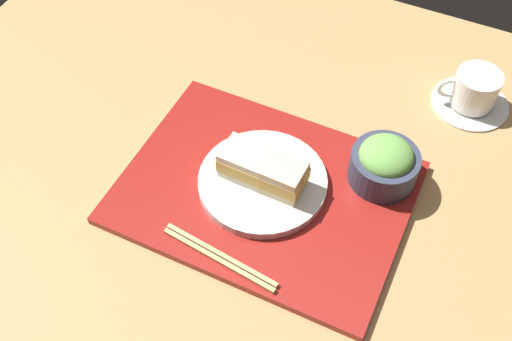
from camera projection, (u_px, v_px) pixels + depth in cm
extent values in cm
cube|color=tan|center=(280.00, 165.00, 104.42)|extent=(140.00, 100.00, 3.00)
cube|color=maroon|center=(265.00, 192.00, 98.21)|extent=(44.96, 33.67, 1.45)
cylinder|color=silver|center=(263.00, 182.00, 97.59)|extent=(20.67, 20.67, 1.58)
cube|color=#EFE5C1|center=(246.00, 170.00, 97.28)|extent=(7.50, 5.81, 1.33)
cube|color=gold|center=(246.00, 162.00, 95.77)|extent=(7.78, 5.95, 2.48)
cube|color=#EFE5C1|center=(246.00, 155.00, 94.26)|extent=(7.50, 5.81, 1.33)
cube|color=beige|center=(280.00, 183.00, 95.56)|extent=(7.50, 5.81, 1.43)
cube|color=gold|center=(280.00, 176.00, 94.08)|extent=(7.88, 5.86, 2.29)
cube|color=beige|center=(281.00, 169.00, 92.61)|extent=(7.50, 5.81, 1.43)
cylinder|color=#33384C|center=(384.00, 167.00, 96.97)|extent=(10.96, 10.96, 5.47)
ellipsoid|color=#6BA84C|center=(386.00, 156.00, 94.80)|extent=(8.62, 8.62, 4.74)
cube|color=tan|center=(218.00, 260.00, 89.44)|extent=(19.29, 2.80, 0.70)
cube|color=tan|center=(222.00, 255.00, 89.91)|extent=(19.29, 2.80, 0.70)
cylinder|color=white|center=(470.00, 103.00, 110.81)|extent=(13.86, 13.86, 0.80)
cylinder|color=white|center=(476.00, 89.00, 107.97)|extent=(8.03, 8.03, 6.34)
cylinder|color=black|center=(480.00, 77.00, 105.78)|extent=(7.38, 7.38, 0.40)
torus|color=white|center=(449.00, 88.00, 108.06)|extent=(4.31, 2.49, 4.35)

